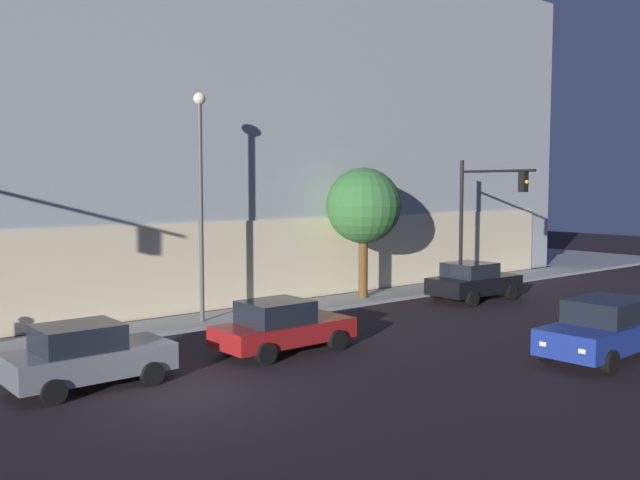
{
  "coord_description": "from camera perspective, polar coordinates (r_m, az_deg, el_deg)",
  "views": [
    {
      "loc": [
        -7.92,
        -15.04,
        5.11
      ],
      "look_at": [
        8.37,
        4.95,
        3.05
      ],
      "focal_mm": 39.22,
      "sensor_mm": 36.0,
      "label": 1
    }
  ],
  "objects": [
    {
      "name": "car_blue",
      "position": [
        22.12,
        22.05,
        -6.75
      ],
      "size": [
        4.48,
        2.3,
        1.76
      ],
      "color": "navy",
      "rests_on": "ground"
    },
    {
      "name": "ground_plane",
      "position": [
        17.75,
        -11.16,
        -12.26
      ],
      "size": [
        120.0,
        120.0,
        0.0
      ],
      "primitive_type": "plane",
      "color": "black"
    },
    {
      "name": "modern_building",
      "position": [
        44.44,
        -12.94,
        9.91
      ],
      "size": [
        35.44,
        32.0,
        18.85
      ],
      "color": "#4C4C51",
      "rests_on": "ground"
    },
    {
      "name": "traffic_light_far_corner",
      "position": [
        33.57,
        13.17,
        2.87
      ],
      "size": [
        0.44,
        4.31,
        6.12
      ],
      "color": "black",
      "rests_on": "sidewalk_corner"
    },
    {
      "name": "car_black",
      "position": [
        31.58,
        12.39,
        -3.3
      ],
      "size": [
        4.36,
        2.27,
        1.69
      ],
      "color": "black",
      "rests_on": "ground"
    },
    {
      "name": "car_grey",
      "position": [
        18.76,
        -18.48,
        -8.91
      ],
      "size": [
        4.04,
        2.07,
        1.63
      ],
      "color": "slate",
      "rests_on": "ground"
    },
    {
      "name": "street_lamp_sidewalk",
      "position": [
        25.44,
        -9.72,
        4.89
      ],
      "size": [
        0.44,
        0.44,
        8.22
      ],
      "color": "#505050",
      "rests_on": "sidewalk_corner"
    },
    {
      "name": "car_red",
      "position": [
        21.44,
        -3.15,
        -7.04
      ],
      "size": [
        4.4,
        2.14,
        1.61
      ],
      "color": "maroon",
      "rests_on": "ground"
    },
    {
      "name": "sidewalk_tree",
      "position": [
        30.45,
        3.56,
        2.76
      ],
      "size": [
        3.28,
        3.28,
        5.68
      ],
      "color": "brown",
      "rests_on": "sidewalk_corner"
    }
  ]
}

